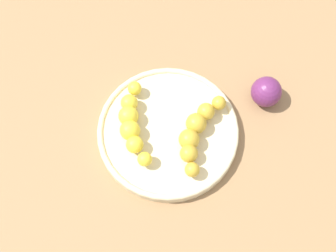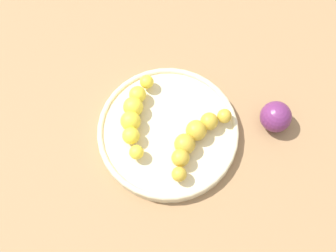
# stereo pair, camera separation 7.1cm
# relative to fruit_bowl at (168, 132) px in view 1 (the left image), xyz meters

# --- Properties ---
(ground_plane) EXTENTS (2.40, 2.40, 0.00)m
(ground_plane) POSITION_rel_fruit_bowl_xyz_m (0.00, 0.00, -0.01)
(ground_plane) COLOR #936D47
(fruit_bowl) EXTENTS (0.23, 0.23, 0.02)m
(fruit_bowl) POSITION_rel_fruit_bowl_xyz_m (0.00, 0.00, 0.00)
(fruit_bowl) COLOR beige
(fruit_bowl) RESTS_ON ground_plane
(banana_spotted) EXTENTS (0.06, 0.14, 0.03)m
(banana_spotted) POSITION_rel_fruit_bowl_xyz_m (0.04, 0.02, 0.02)
(banana_spotted) COLOR gold
(banana_spotted) RESTS_ON fruit_bowl
(banana_yellow) EXTENTS (0.10, 0.12, 0.03)m
(banana_yellow) POSITION_rel_fruit_bowl_xyz_m (-0.05, -0.03, 0.02)
(banana_yellow) COLOR yellow
(banana_yellow) RESTS_ON fruit_bowl
(plum_purple) EXTENTS (0.05, 0.05, 0.05)m
(plum_purple) POSITION_rel_fruit_bowl_xyz_m (0.10, 0.15, 0.01)
(plum_purple) COLOR #662659
(plum_purple) RESTS_ON ground_plane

